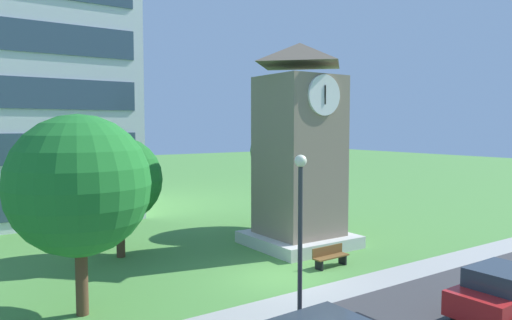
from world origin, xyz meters
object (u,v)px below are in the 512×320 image
Objects in this scene: park_bench at (330,256)px; parked_car_red at (505,293)px; tree_by_building at (79,186)px; tree_streetside at (288,151)px; street_lamp at (300,221)px; tree_near_tower at (119,180)px; clock_tower at (299,156)px.

park_bench is 7.33m from parked_car_red.
tree_streetside is (13.59, 6.63, 0.42)m from tree_by_building.
parked_car_red is (0.64, -7.30, 0.40)m from park_bench.
park_bench is at bearing 39.35° from street_lamp.
street_lamp is 0.81× the size of tree_by_building.
street_lamp is 7.05m from parked_car_red.
street_lamp is at bearing -80.79° from tree_near_tower.
clock_tower is at bearing -19.75° from tree_near_tower.
tree_streetside reaches higher than street_lamp.
tree_streetside is 15.24m from parked_car_red.
park_bench is 10.17m from tree_near_tower.
tree_by_building is 15.13m from tree_streetside.
tree_by_building is (-10.30, 0.60, 3.76)m from park_bench.
tree_by_building is (-11.55, -3.06, -0.36)m from clock_tower.
tree_by_building is 1.56× the size of parked_car_red.
parked_car_red is at bearing -26.94° from street_lamp.
park_bench is at bearing 95.01° from parked_car_red.
tree_streetside is at bearing 79.64° from parked_car_red.
clock_tower is 1.94× the size of street_lamp.
tree_by_building reaches higher than tree_near_tower.
tree_streetside is at bearing 53.47° from street_lamp.
park_bench is 0.26× the size of tree_streetside.
park_bench is 0.44× the size of parked_car_red.
street_lamp is at bearing -140.65° from park_bench.
tree_by_building is 6.89m from tree_near_tower.
parked_car_red is (10.94, -7.90, -3.36)m from tree_by_building.
tree_near_tower is (-8.28, 2.97, -0.95)m from clock_tower.
clock_tower is 11.96m from tree_by_building.
park_bench is at bearing -43.39° from tree_near_tower.
park_bench is at bearing -114.50° from tree_streetside.
clock_tower is at bearing 14.85° from tree_by_building.
clock_tower is 1.83× the size of tree_near_tower.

